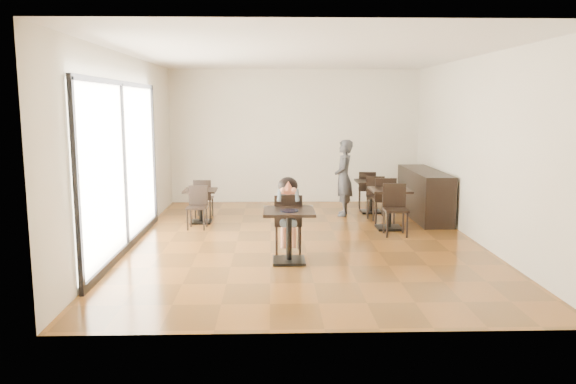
{
  "coord_description": "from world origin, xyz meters",
  "views": [
    {
      "loc": [
        -0.55,
        -9.57,
        2.38
      ],
      "look_at": [
        -0.3,
        -0.82,
        1.0
      ],
      "focal_mm": 35.0,
      "sensor_mm": 36.0,
      "label": 1
    }
  ],
  "objects_px": {
    "cafe_table_back": "(371,197)",
    "chair_mid_a": "(384,200)",
    "child_chair": "(288,223)",
    "chair_back_a": "(367,190)",
    "adult_patron": "(344,178)",
    "chair_left_a": "(204,198)",
    "child": "(288,216)",
    "cafe_table_mid": "(389,209)",
    "cafe_table_left": "(201,206)",
    "chair_mid_b": "(396,210)",
    "chair_back_b": "(376,197)",
    "chair_left_b": "(197,208)",
    "child_table": "(289,236)"
  },
  "relations": [
    {
      "from": "child",
      "to": "cafe_table_mid",
      "type": "xyz_separation_m",
      "value": [
        1.99,
        1.69,
        -0.22
      ]
    },
    {
      "from": "adult_patron",
      "to": "child_table",
      "type": "bearing_deg",
      "value": -12.06
    },
    {
      "from": "cafe_table_left",
      "to": "chair_left_a",
      "type": "relative_size",
      "value": 0.83
    },
    {
      "from": "cafe_table_back",
      "to": "chair_back_a",
      "type": "xyz_separation_m",
      "value": [
        -0.0,
        0.55,
        0.07
      ]
    },
    {
      "from": "child",
      "to": "chair_mid_b",
      "type": "bearing_deg",
      "value": 29.83
    },
    {
      "from": "child",
      "to": "chair_back_a",
      "type": "height_order",
      "value": "child"
    },
    {
      "from": "child_chair",
      "to": "chair_mid_a",
      "type": "xyz_separation_m",
      "value": [
        1.99,
        2.24,
        -0.02
      ]
    },
    {
      "from": "cafe_table_left",
      "to": "chair_mid_b",
      "type": "xyz_separation_m",
      "value": [
        3.69,
        -1.21,
        0.13
      ]
    },
    {
      "from": "child",
      "to": "chair_left_b",
      "type": "xyz_separation_m",
      "value": [
        -1.7,
        1.8,
        -0.2
      ]
    },
    {
      "from": "adult_patron",
      "to": "cafe_table_mid",
      "type": "bearing_deg",
      "value": 35.37
    },
    {
      "from": "child_table",
      "to": "chair_mid_b",
      "type": "distance_m",
      "value": 2.62
    },
    {
      "from": "cafe_table_left",
      "to": "chair_back_b",
      "type": "bearing_deg",
      "value": 6.93
    },
    {
      "from": "child_chair",
      "to": "chair_back_a",
      "type": "relative_size",
      "value": 1.13
    },
    {
      "from": "child_chair",
      "to": "cafe_table_left",
      "type": "bearing_deg",
      "value": -54.25
    },
    {
      "from": "child",
      "to": "cafe_table_back",
      "type": "bearing_deg",
      "value": 60.03
    },
    {
      "from": "child_table",
      "to": "adult_patron",
      "type": "xyz_separation_m",
      "value": [
        1.28,
        3.6,
        0.41
      ]
    },
    {
      "from": "cafe_table_left",
      "to": "chair_back_b",
      "type": "xyz_separation_m",
      "value": [
        3.62,
        0.44,
        0.09
      ]
    },
    {
      "from": "chair_left_b",
      "to": "chair_back_a",
      "type": "height_order",
      "value": "chair_back_a"
    },
    {
      "from": "chair_left_b",
      "to": "chair_mid_b",
      "type": "bearing_deg",
      "value": -6.9
    },
    {
      "from": "child",
      "to": "chair_left_b",
      "type": "distance_m",
      "value": 2.48
    },
    {
      "from": "chair_back_b",
      "to": "chair_left_b",
      "type": "bearing_deg",
      "value": -157.19
    },
    {
      "from": "chair_mid_a",
      "to": "chair_left_b",
      "type": "xyz_separation_m",
      "value": [
        -3.69,
        -0.44,
        -0.06
      ]
    },
    {
      "from": "cafe_table_back",
      "to": "cafe_table_left",
      "type": "bearing_deg",
      "value": -164.71
    },
    {
      "from": "child_table",
      "to": "chair_back_a",
      "type": "distance_m",
      "value": 4.85
    },
    {
      "from": "cafe_table_left",
      "to": "chair_mid_a",
      "type": "height_order",
      "value": "chair_mid_a"
    },
    {
      "from": "cafe_table_mid",
      "to": "chair_left_a",
      "type": "height_order",
      "value": "chair_left_a"
    },
    {
      "from": "cafe_table_left",
      "to": "cafe_table_mid",
      "type": "bearing_deg",
      "value": -10.17
    },
    {
      "from": "adult_patron",
      "to": "cafe_table_mid",
      "type": "relative_size",
      "value": 2.09
    },
    {
      "from": "cafe_table_back",
      "to": "chair_left_a",
      "type": "xyz_separation_m",
      "value": [
        -3.62,
        -0.44,
        0.05
      ]
    },
    {
      "from": "cafe_table_mid",
      "to": "chair_mid_a",
      "type": "relative_size",
      "value": 0.83
    },
    {
      "from": "cafe_table_mid",
      "to": "chair_left_b",
      "type": "height_order",
      "value": "chair_left_b"
    },
    {
      "from": "cafe_table_back",
      "to": "chair_back_a",
      "type": "distance_m",
      "value": 0.55
    },
    {
      "from": "adult_patron",
      "to": "chair_left_b",
      "type": "xyz_separation_m",
      "value": [
        -2.97,
        -1.24,
        -0.41
      ]
    },
    {
      "from": "adult_patron",
      "to": "chair_left_a",
      "type": "height_order",
      "value": "adult_patron"
    },
    {
      "from": "chair_left_a",
      "to": "chair_back_a",
      "type": "xyz_separation_m",
      "value": [
        3.62,
        0.99,
        0.02
      ]
    },
    {
      "from": "cafe_table_back",
      "to": "chair_mid_a",
      "type": "relative_size",
      "value": 0.76
    },
    {
      "from": "adult_patron",
      "to": "chair_left_a",
      "type": "xyz_separation_m",
      "value": [
        -2.97,
        -0.14,
        -0.41
      ]
    },
    {
      "from": "child_chair",
      "to": "cafe_table_left",
      "type": "xyz_separation_m",
      "value": [
        -1.7,
        2.35,
        -0.15
      ]
    },
    {
      "from": "cafe_table_mid",
      "to": "chair_back_a",
      "type": "bearing_deg",
      "value": 91.67
    },
    {
      "from": "child_chair",
      "to": "chair_mid_b",
      "type": "distance_m",
      "value": 2.3
    },
    {
      "from": "adult_patron",
      "to": "cafe_table_back",
      "type": "xyz_separation_m",
      "value": [
        0.65,
        0.3,
        -0.46
      ]
    },
    {
      "from": "cafe_table_left",
      "to": "cafe_table_back",
      "type": "xyz_separation_m",
      "value": [
        3.62,
        0.99,
        0.02
      ]
    },
    {
      "from": "chair_mid_a",
      "to": "child_chair",
      "type": "bearing_deg",
      "value": 50.42
    },
    {
      "from": "child",
      "to": "chair_mid_b",
      "type": "xyz_separation_m",
      "value": [
        1.99,
        1.14,
        -0.14
      ]
    },
    {
      "from": "cafe_table_mid",
      "to": "adult_patron",
      "type": "bearing_deg",
      "value": 117.84
    },
    {
      "from": "adult_patron",
      "to": "child",
      "type": "bearing_deg",
      "value": -15.26
    },
    {
      "from": "cafe_table_back",
      "to": "chair_left_b",
      "type": "height_order",
      "value": "chair_left_b"
    },
    {
      "from": "child",
      "to": "chair_back_a",
      "type": "distance_m",
      "value": 4.35
    },
    {
      "from": "adult_patron",
      "to": "chair_back_b",
      "type": "height_order",
      "value": "adult_patron"
    },
    {
      "from": "child_table",
      "to": "chair_mid_a",
      "type": "relative_size",
      "value": 0.86
    }
  ]
}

